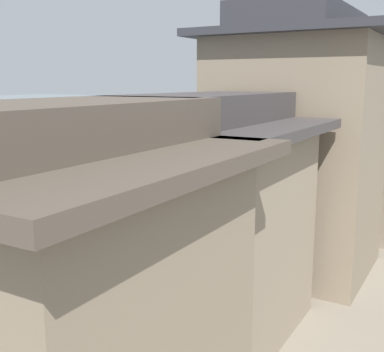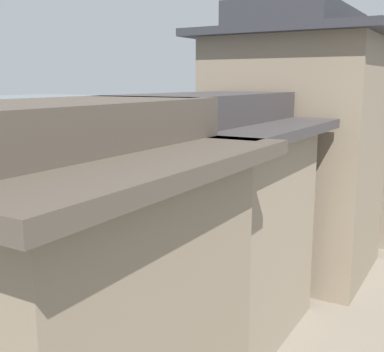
% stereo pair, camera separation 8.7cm
% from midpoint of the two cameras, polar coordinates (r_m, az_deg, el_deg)
% --- Properties ---
extents(boat_moored_nearest, '(3.60, 1.77, 0.78)m').
position_cam_midpoint_polar(boat_moored_nearest, '(50.73, 13.04, 3.06)').
color(boat_moored_nearest, brown).
rests_on(boat_moored_nearest, ground).
extents(boat_moored_second, '(1.83, 5.82, 0.59)m').
position_cam_midpoint_polar(boat_moored_second, '(31.71, 5.01, -1.59)').
color(boat_moored_second, brown).
rests_on(boat_moored_second, ground).
extents(boat_moored_third, '(1.48, 5.62, 0.43)m').
position_cam_midpoint_polar(boat_moored_third, '(18.12, -8.32, -11.61)').
color(boat_moored_third, '#33281E').
rests_on(boat_moored_third, ground).
extents(boat_moored_far, '(3.61, 1.48, 0.37)m').
position_cam_midpoint_polar(boat_moored_far, '(56.14, 16.26, 3.47)').
color(boat_moored_far, '#232326').
rests_on(boat_moored_far, ground).
extents(boat_midriver_drifting, '(1.01, 5.26, 0.51)m').
position_cam_midpoint_polar(boat_midriver_drifting, '(24.92, 3.87, -5.11)').
color(boat_midriver_drifting, brown).
rests_on(boat_midriver_drifting, ground).
extents(boat_upstream_distant, '(4.57, 3.29, 0.53)m').
position_cam_midpoint_polar(boat_upstream_distant, '(44.52, 11.75, 1.87)').
color(boat_upstream_distant, brown).
rests_on(boat_upstream_distant, ground).
extents(house_waterfront_nearest, '(5.76, 5.74, 6.14)m').
position_cam_midpoint_polar(house_waterfront_nearest, '(8.32, -15.45, -13.65)').
color(house_waterfront_nearest, '#7F705B').
rests_on(house_waterfront_nearest, riverbank_right).
extents(house_waterfront_second, '(5.34, 5.78, 6.14)m').
position_cam_midpoint_polar(house_waterfront_second, '(12.47, 1.54, -4.89)').
color(house_waterfront_second, gray).
rests_on(house_waterfront_second, riverbank_right).
extents(house_waterfront_tall, '(6.29, 5.54, 8.74)m').
position_cam_midpoint_polar(house_waterfront_tall, '(16.97, 11.87, 3.61)').
color(house_waterfront_tall, '#7F705B').
rests_on(house_waterfront_tall, riverbank_right).
extents(house_waterfront_narrow, '(7.12, 7.37, 6.14)m').
position_cam_midpoint_polar(house_waterfront_narrow, '(23.41, 17.87, 2.04)').
color(house_waterfront_narrow, gray).
rests_on(house_waterfront_narrow, riverbank_right).
extents(hill_far_west, '(57.44, 57.44, 18.11)m').
position_cam_midpoint_polar(hill_far_west, '(141.10, 18.86, 11.25)').
color(hill_far_west, slate).
rests_on(hill_far_west, ground).
extents(hill_far_centre, '(37.98, 37.98, 20.31)m').
position_cam_midpoint_polar(hill_far_centre, '(139.26, 18.80, 11.71)').
color(hill_far_centre, '#4C5B56').
rests_on(hill_far_centre, ground).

